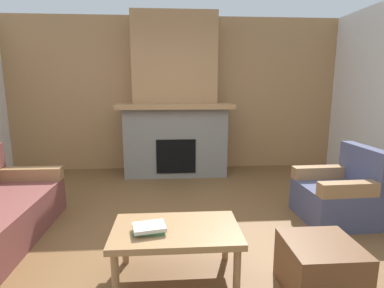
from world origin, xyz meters
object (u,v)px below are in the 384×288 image
object	(u,v)px
armchair	(340,195)
ottoman	(320,268)
fireplace	(175,107)
coffee_table	(176,234)

from	to	relation	value
armchair	ottoman	size ratio (longest dim) A/B	1.63
fireplace	armchair	world-z (taller)	fireplace
armchair	coffee_table	world-z (taller)	armchair
fireplace	ottoman	size ratio (longest dim) A/B	5.19
armchair	ottoman	world-z (taller)	armchair
coffee_table	ottoman	world-z (taller)	coffee_table
fireplace	armchair	size ratio (longest dim) A/B	3.18
armchair	coffee_table	distance (m)	2.13
fireplace	armchair	distance (m)	2.91
armchair	fireplace	bearing A→B (deg)	131.65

